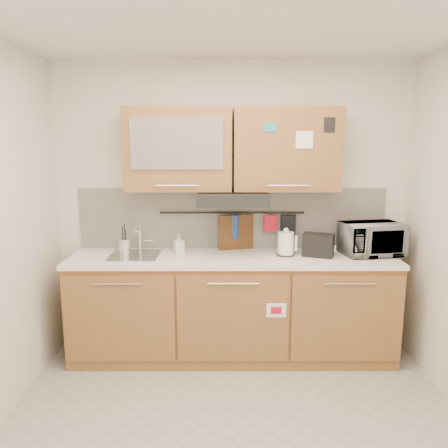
{
  "coord_description": "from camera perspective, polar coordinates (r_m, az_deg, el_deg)",
  "views": [
    {
      "loc": [
        -0.08,
        -2.47,
        1.9
      ],
      "look_at": [
        -0.07,
        1.05,
        1.23
      ],
      "focal_mm": 35.0,
      "sensor_mm": 36.0,
      "label": 1
    }
  ],
  "objects": [
    {
      "name": "floor",
      "position": [
        3.11,
        1.57,
        -26.81
      ],
      "size": [
        3.2,
        3.2,
        0.0
      ],
      "primitive_type": "plane",
      "color": "#9E9993",
      "rests_on": "ground"
    },
    {
      "name": "ceiling",
      "position": [
        2.57,
        1.9,
        26.6
      ],
      "size": [
        3.2,
        3.2,
        0.0
      ],
      "primitive_type": "plane",
      "rotation": [
        3.14,
        0.0,
        0.0
      ],
      "color": "white",
      "rests_on": "wall_back"
    },
    {
      "name": "wall_back",
      "position": [
        4.01,
        1.05,
        2.17
      ],
      "size": [
        3.2,
        0.0,
        3.2
      ],
      "primitive_type": "plane",
      "rotation": [
        1.57,
        0.0,
        0.0
      ],
      "color": "silver",
      "rests_on": "ground"
    },
    {
      "name": "base_cabinet",
      "position": [
        3.95,
        1.09,
        -11.44
      ],
      "size": [
        2.8,
        0.64,
        0.88
      ],
      "color": "#985F36",
      "rests_on": "floor"
    },
    {
      "name": "countertop",
      "position": [
        3.79,
        1.12,
        -4.52
      ],
      "size": [
        2.82,
        0.62,
        0.04
      ],
      "primitive_type": "cube",
      "color": "white",
      "rests_on": "base_cabinet"
    },
    {
      "name": "backsplash",
      "position": [
        4.02,
        1.05,
        0.74
      ],
      "size": [
        2.8,
        0.02,
        0.56
      ],
      "primitive_type": "cube",
      "color": "silver",
      "rests_on": "countertop"
    },
    {
      "name": "upper_cabinets",
      "position": [
        3.79,
        1.06,
        9.72
      ],
      "size": [
        1.82,
        0.37,
        0.7
      ],
      "color": "#985F36",
      "rests_on": "wall_back"
    },
    {
      "name": "range_hood",
      "position": [
        3.75,
        1.13,
        3.42
      ],
      "size": [
        0.6,
        0.46,
        0.1
      ],
      "primitive_type": "cube",
      "color": "black",
      "rests_on": "upper_cabinets"
    },
    {
      "name": "sink",
      "position": [
        3.88,
        -11.55,
        -4.02
      ],
      "size": [
        0.42,
        0.4,
        0.26
      ],
      "color": "silver",
      "rests_on": "countertop"
    },
    {
      "name": "utensil_rail",
      "position": [
        3.97,
        1.06,
        1.49
      ],
      "size": [
        1.3,
        0.02,
        0.02
      ],
      "primitive_type": "cylinder",
      "rotation": [
        0.0,
        1.57,
        0.0
      ],
      "color": "black",
      "rests_on": "backsplash"
    },
    {
      "name": "utensil_crock",
      "position": [
        3.96,
        -12.81,
        -2.8
      ],
      "size": [
        0.11,
        0.11,
        0.27
      ],
      "rotation": [
        0.0,
        0.0,
        0.04
      ],
      "color": "silver",
      "rests_on": "countertop"
    },
    {
      "name": "kettle",
      "position": [
        3.83,
        8.08,
        -2.66
      ],
      "size": [
        0.18,
        0.16,
        0.24
      ],
      "rotation": [
        0.0,
        0.0,
        -0.07
      ],
      "color": "white",
      "rests_on": "countertop"
    },
    {
      "name": "toaster",
      "position": [
        3.85,
        12.21,
        -2.67
      ],
      "size": [
        0.3,
        0.24,
        0.2
      ],
      "rotation": [
        0.0,
        0.0,
        -0.37
      ],
      "color": "black",
      "rests_on": "countertop"
    },
    {
      "name": "microwave",
      "position": [
        4.02,
        18.74,
        -1.87
      ],
      "size": [
        0.56,
        0.43,
        0.28
      ],
      "primitive_type": "imported",
      "rotation": [
        0.0,
        0.0,
        0.18
      ],
      "color": "#999999",
      "rests_on": "countertop"
    },
    {
      "name": "soap_bottle",
      "position": [
        3.89,
        -5.92,
        -2.53
      ],
      "size": [
        0.1,
        0.11,
        0.18
      ],
      "primitive_type": "imported",
      "rotation": [
        0.0,
        0.0,
        0.42
      ],
      "color": "#999999",
      "rests_on": "countertop"
    },
    {
      "name": "cutting_board",
      "position": [
        4.0,
        1.56,
        -1.65
      ],
      "size": [
        0.32,
        0.1,
        0.4
      ],
      "primitive_type": "cube",
      "rotation": [
        0.0,
        0.0,
        0.26
      ],
      "color": "brown",
      "rests_on": "utensil_rail"
    },
    {
      "name": "oven_mitt",
      "position": [
        3.98,
        0.98,
        -0.33
      ],
      "size": [
        0.13,
        0.07,
        0.21
      ],
      "primitive_type": "cube",
      "rotation": [
        0.0,
        0.0,
        -0.36
      ],
      "color": "#204395",
      "rests_on": "utensil_rail"
    },
    {
      "name": "dark_pouch",
      "position": [
        4.02,
        8.37,
        -0.31
      ],
      "size": [
        0.14,
        0.05,
        0.21
      ],
      "primitive_type": "cube",
      "rotation": [
        0.0,
        0.0,
        0.1
      ],
      "color": "black",
      "rests_on": "utensil_rail"
    },
    {
      "name": "pot_holder",
      "position": [
        3.99,
        6.08,
        0.08
      ],
      "size": [
        0.13,
        0.05,
        0.15
      ],
      "primitive_type": "cube",
      "rotation": [
        0.0,
        0.0,
        0.22
      ],
      "color": "red",
      "rests_on": "utensil_rail"
    }
  ]
}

